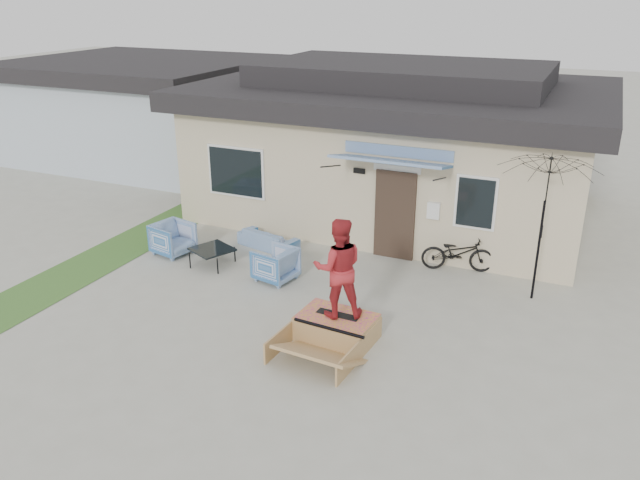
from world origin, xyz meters
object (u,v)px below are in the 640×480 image
at_px(armchair_right, 275,262).
at_px(bicycle, 458,249).
at_px(loveseat, 268,236).
at_px(coffee_table, 213,257).
at_px(patio_umbrella, 543,218).
at_px(skater, 338,266).
at_px(armchair_left, 173,237).
at_px(skate_ramp, 337,327).
at_px(skateboard, 338,314).

relative_size(armchair_right, bicycle, 0.51).
distance_m(loveseat, coffee_table, 1.60).
relative_size(loveseat, patio_umbrella, 0.70).
distance_m(armchair_right, skater, 2.93).
relative_size(loveseat, coffee_table, 1.87).
bearing_deg(armchair_left, bicycle, -61.63).
distance_m(skate_ramp, skateboard, 0.25).
relative_size(armchair_left, skate_ramp, 0.47).
bearing_deg(skate_ramp, skater, 90.00).
bearing_deg(coffee_table, armchair_left, 171.55).
bearing_deg(loveseat, coffee_table, 77.92).
distance_m(coffee_table, skate_ramp, 4.27).
relative_size(skateboard, skater, 0.43).
relative_size(bicycle, skater, 0.88).
xyz_separation_m(patio_umbrella, skateboard, (-3.04, -3.06, -1.27)).
relative_size(bicycle, skateboard, 2.02).
xyz_separation_m(coffee_table, skater, (3.85, -1.81, 1.21)).
xyz_separation_m(armchair_left, armchair_right, (2.89, -0.29, -0.02)).
relative_size(armchair_left, coffee_table, 1.03).
xyz_separation_m(armchair_right, skateboard, (2.17, -1.70, 0.07)).
bearing_deg(coffee_table, skateboard, -25.22).
bearing_deg(loveseat, skate_ramp, 146.42).
xyz_separation_m(skate_ramp, skateboard, (0.00, 0.05, 0.25)).
xyz_separation_m(armchair_right, skater, (2.17, -1.70, 1.01)).
relative_size(loveseat, skate_ramp, 0.85).
xyz_separation_m(loveseat, armchair_right, (1.02, -1.56, 0.11)).
distance_m(armchair_right, skateboard, 2.76).
bearing_deg(loveseat, bicycle, -160.65).
height_order(patio_umbrella, skater, skater).
relative_size(coffee_table, skateboard, 1.03).
height_order(patio_umbrella, skate_ramp, patio_umbrella).
xyz_separation_m(loveseat, skate_ramp, (3.18, -3.31, -0.07)).
distance_m(armchair_left, skateboard, 5.44).
distance_m(armchair_right, coffee_table, 1.70).
bearing_deg(skate_ramp, bicycle, 75.25).
relative_size(bicycle, patio_umbrella, 0.73).
bearing_deg(armchair_left, skater, -98.96).
bearing_deg(skate_ramp, patio_umbrella, 49.79).
bearing_deg(skater, patio_umbrella, -162.08).
height_order(loveseat, skater, skater).
distance_m(coffee_table, patio_umbrella, 7.17).
bearing_deg(bicycle, skate_ramp, 145.44).
distance_m(bicycle, patio_umbrella, 2.25).
relative_size(coffee_table, bicycle, 0.51).
bearing_deg(armchair_right, armchair_left, -84.56).
bearing_deg(bicycle, armchair_right, 105.49).
height_order(armchair_right, coffee_table, armchair_right).
relative_size(loveseat, skateboard, 1.94).
relative_size(armchair_right, skateboard, 1.03).
xyz_separation_m(skateboard, skater, (0.00, 0.00, 0.94)).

